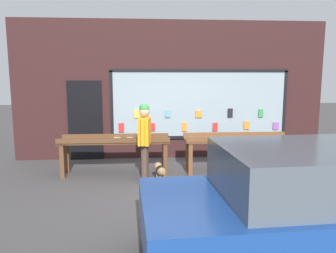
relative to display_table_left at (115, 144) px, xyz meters
name	(u,v)px	position (x,y,z in m)	size (l,w,h in m)	color
ground_plane	(181,185)	(1.41, -0.85, -0.71)	(40.00, 40.00, 0.00)	#474444
shopfront_facade	(172,91)	(1.42, 1.55, 1.10)	(8.31, 0.29, 3.67)	#331919
display_table_left	(115,144)	(0.00, 0.00, 0.00)	(2.45, 0.63, 0.88)	brown
display_table_right	(238,142)	(2.82, 0.00, 0.00)	(2.46, 0.66, 0.88)	brown
person_browsing	(145,136)	(0.67, -0.54, 0.26)	(0.29, 0.65, 1.65)	#4C382D
small_dog	(160,170)	(0.98, -0.73, -0.42)	(0.26, 0.56, 0.41)	#99724C
parked_car	(319,202)	(2.68, -3.76, 0.04)	(4.22, 2.06, 1.41)	navy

